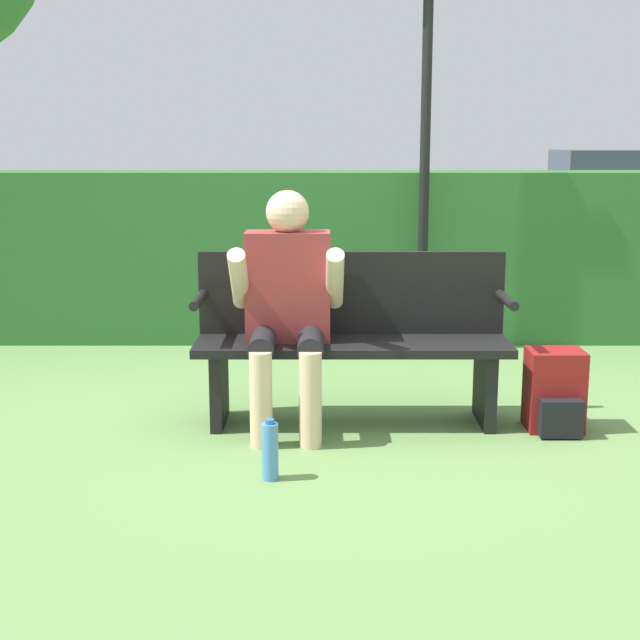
{
  "coord_description": "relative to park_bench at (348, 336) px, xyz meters",
  "views": [
    {
      "loc": [
        -0.17,
        -4.52,
        1.48
      ],
      "look_at": [
        -0.15,
        -0.1,
        0.58
      ],
      "focal_mm": 50.0,
      "sensor_mm": 36.0,
      "label": 1
    }
  ],
  "objects": [
    {
      "name": "ground_plane",
      "position": [
        0.0,
        -0.06,
        -0.46
      ],
      "size": [
        40.0,
        40.0,
        0.0
      ],
      "primitive_type": "plane",
      "color": "#668E4C"
    },
    {
      "name": "signpost",
      "position": [
        0.55,
        1.58,
        1.04
      ],
      "size": [
        0.38,
        0.09,
        2.69
      ],
      "color": "black",
      "rests_on": "ground"
    },
    {
      "name": "backpack",
      "position": [
        1.04,
        -0.18,
        -0.26
      ],
      "size": [
        0.28,
        0.31,
        0.42
      ],
      "color": "maroon",
      "rests_on": "ground"
    },
    {
      "name": "hedge_back",
      "position": [
        0.0,
        2.01,
        0.17
      ],
      "size": [
        12.0,
        0.56,
        1.24
      ],
      "color": "#2D662D",
      "rests_on": "ground"
    },
    {
      "name": "parked_car",
      "position": [
        5.41,
        12.79,
        0.16
      ],
      "size": [
        4.13,
        1.9,
        1.27
      ],
      "rotation": [
        0.0,
        0.0,
        0.02
      ],
      "color": "#B7BCC6",
      "rests_on": "ground"
    },
    {
      "name": "person_seated",
      "position": [
        -0.34,
        -0.11,
        0.22
      ],
      "size": [
        0.57,
        0.58,
        1.22
      ],
      "color": "#993333",
      "rests_on": "ground"
    },
    {
      "name": "water_bottle",
      "position": [
        -0.39,
        -0.87,
        -0.32
      ],
      "size": [
        0.07,
        0.07,
        0.28
      ],
      "color": "#4C8CCC",
      "rests_on": "ground"
    },
    {
      "name": "park_bench",
      "position": [
        0.0,
        0.0,
        0.0
      ],
      "size": [
        1.64,
        0.43,
        0.89
      ],
      "color": "black",
      "rests_on": "ground"
    }
  ]
}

